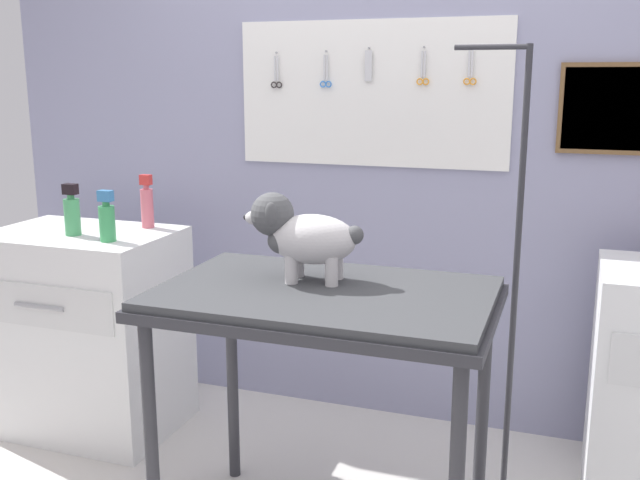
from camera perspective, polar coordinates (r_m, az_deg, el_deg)
name	(u,v)px	position (r m, az deg, el deg)	size (l,w,h in m)	color
rear_wall_panel	(401,172)	(3.31, 6.32, 5.30)	(4.00, 0.09, 2.30)	#8E8EAD
grooming_table	(325,315)	(2.37, 0.36, -5.89)	(1.09, 0.71, 0.91)	#2D2D33
grooming_arm	(511,311)	(2.62, 14.70, -5.36)	(0.30, 0.11, 1.68)	#2D2D33
dog	(301,234)	(2.41, -1.48, 0.43)	(0.41, 0.22, 0.29)	silver
counter_left	(87,330)	(3.49, -17.75, -6.74)	(0.80, 0.58, 0.91)	silver
detangler_spray	(107,220)	(3.12, -16.31, 1.53)	(0.07, 0.07, 0.21)	#399856
spray_bottle_short	(72,213)	(3.29, -18.81, 1.99)	(0.07, 0.07, 0.22)	#43975C
spray_bottle_tall	(147,205)	(3.36, -13.36, 2.69)	(0.06, 0.06, 0.24)	#CF606F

